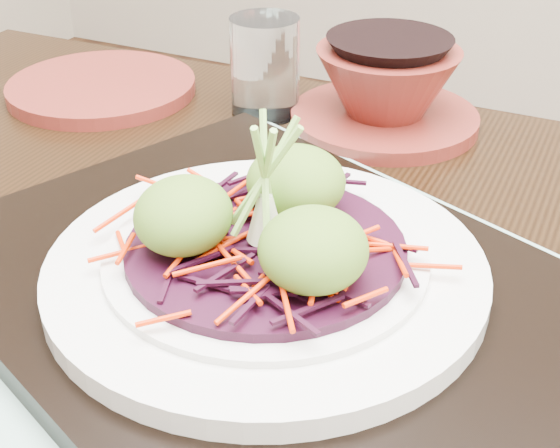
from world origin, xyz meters
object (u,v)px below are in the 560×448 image
at_px(serving_tray, 266,291).
at_px(white_plate, 266,267).
at_px(dining_table, 271,394).
at_px(terracotta_side_plate, 102,87).
at_px(water_glass, 265,67).
at_px(terracotta_bowl_set, 386,92).

height_order(serving_tray, white_plate, white_plate).
bearing_deg(serving_tray, dining_table, 129.72).
bearing_deg(terracotta_side_plate, water_glass, 9.45).
height_order(serving_tray, terracotta_bowl_set, terracotta_bowl_set).
relative_size(white_plate, water_glass, 2.88).
distance_m(serving_tray, white_plate, 0.02).
height_order(white_plate, terracotta_side_plate, white_plate).
height_order(serving_tray, terracotta_side_plate, serving_tray).
relative_size(serving_tray, water_glass, 4.44).
height_order(dining_table, water_glass, water_glass).
xyz_separation_m(terracotta_side_plate, water_glass, (0.18, 0.03, 0.04)).
relative_size(dining_table, white_plate, 4.08).
bearing_deg(terracotta_side_plate, serving_tray, -38.14).
xyz_separation_m(water_glass, terracotta_bowl_set, (0.12, 0.02, -0.01)).
height_order(white_plate, terracotta_bowl_set, terracotta_bowl_set).
bearing_deg(dining_table, terracotta_bowl_set, 93.71).
bearing_deg(water_glass, serving_tray, -62.90).
relative_size(terracotta_side_plate, water_glass, 2.04).
height_order(dining_table, serving_tray, serving_tray).
relative_size(dining_table, water_glass, 11.75).
distance_m(serving_tray, terracotta_side_plate, 0.41).
distance_m(serving_tray, water_glass, 0.32).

